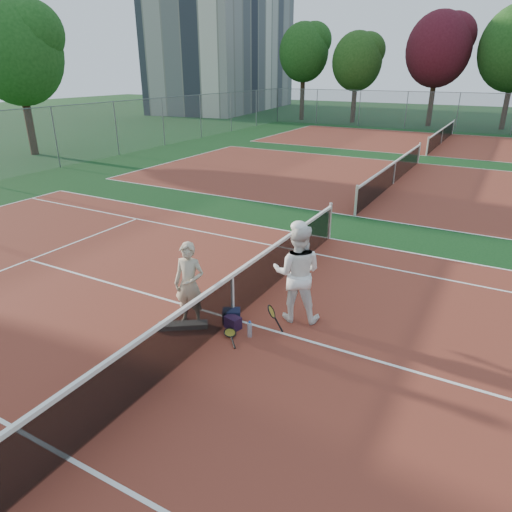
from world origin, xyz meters
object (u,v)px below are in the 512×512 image
(water_bottle, at_px, (250,330))
(racket_red, at_px, (191,304))
(apartment_block, at_px, (226,44))
(net_main, at_px, (233,297))
(racket_black_held, at_px, (271,318))
(sports_bag_navy, at_px, (231,316))
(player_b, at_px, (297,273))
(racket_spare, at_px, (230,334))
(player_a, at_px, (189,284))
(sports_bag_purple, at_px, (233,323))

(water_bottle, bearing_deg, racket_red, 177.36)
(apartment_block, bearing_deg, net_main, -57.53)
(racket_black_held, distance_m, sports_bag_navy, 0.87)
(apartment_block, height_order, player_b, apartment_block)
(sports_bag_navy, height_order, water_bottle, water_bottle)
(racket_red, bearing_deg, sports_bag_navy, -34.73)
(racket_spare, distance_m, sports_bag_navy, 0.52)
(player_a, height_order, racket_black_held, player_a)
(racket_black_held, bearing_deg, sports_bag_purple, 6.14)
(racket_black_held, height_order, racket_spare, racket_black_held)
(player_a, xyz_separation_m, water_bottle, (1.30, 0.09, -0.70))
(apartment_block, xyz_separation_m, sports_bag_purple, (28.18, -44.29, -7.37))
(racket_red, bearing_deg, net_main, -27.44)
(net_main, height_order, sports_bag_navy, net_main)
(net_main, xyz_separation_m, racket_black_held, (0.88, -0.01, -0.24))
(racket_black_held, bearing_deg, water_bottle, 40.56)
(water_bottle, bearing_deg, player_b, 66.48)
(player_a, height_order, water_bottle, player_a)
(apartment_block, relative_size, sports_bag_navy, 62.09)
(player_a, distance_m, sports_bag_navy, 1.07)
(sports_bag_navy, xyz_separation_m, water_bottle, (0.59, -0.30, 0.01))
(apartment_block, bearing_deg, racket_black_held, -56.72)
(player_a, bearing_deg, racket_red, 115.17)
(sports_bag_purple, distance_m, water_bottle, 0.46)
(racket_black_held, bearing_deg, player_b, -122.91)
(racket_black_held, distance_m, water_bottle, 0.49)
(racket_black_held, distance_m, racket_spare, 0.85)
(player_b, height_order, sports_bag_navy, player_b)
(player_a, relative_size, sports_bag_purple, 5.49)
(apartment_block, xyz_separation_m, racket_red, (27.20, -44.34, -7.21))
(player_b, bearing_deg, racket_spare, 39.60)
(sports_bag_purple, bearing_deg, net_main, 121.31)
(net_main, bearing_deg, water_bottle, -32.82)
(apartment_block, bearing_deg, player_b, -56.12)
(racket_spare, bearing_deg, player_b, -76.60)
(player_a, height_order, sports_bag_navy, player_a)
(sports_bag_navy, bearing_deg, racket_red, -164.43)
(player_a, relative_size, racket_red, 2.90)
(racket_spare, bearing_deg, sports_bag_purple, -22.82)
(racket_red, xyz_separation_m, sports_bag_navy, (0.83, 0.23, -0.15))
(racket_red, xyz_separation_m, sports_bag_purple, (0.98, 0.04, -0.17))
(racket_spare, relative_size, sports_bag_purple, 1.94)
(player_a, xyz_separation_m, racket_spare, (0.95, -0.06, -0.80))
(apartment_block, xyz_separation_m, sports_bag_navy, (28.03, -44.11, -7.36))
(sports_bag_purple, bearing_deg, racket_spare, -69.78)
(racket_red, height_order, racket_spare, racket_red)
(racket_black_held, relative_size, sports_bag_purple, 1.75)
(net_main, bearing_deg, player_b, 31.73)
(racket_spare, bearing_deg, racket_black_held, -91.10)
(racket_black_held, bearing_deg, racket_red, -4.93)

